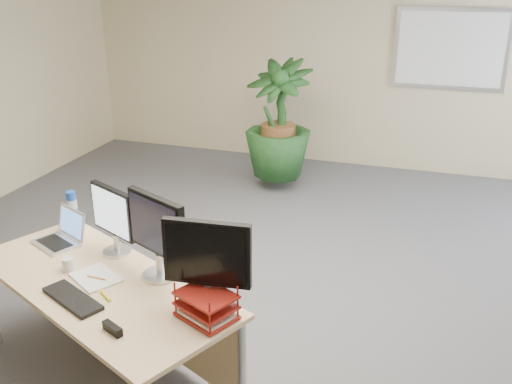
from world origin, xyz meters
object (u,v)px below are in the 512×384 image
(laptop, at_px, (63,234))
(monitor_right, at_px, (157,232))
(floor_plant, at_px, (278,126))
(monitor_left, at_px, (113,216))
(desk, at_px, (116,296))

(laptop, bearing_deg, monitor_right, -14.19)
(laptop, bearing_deg, floor_plant, 79.02)
(monitor_left, bearing_deg, desk, -63.05)
(desk, relative_size, monitor_left, 4.33)
(desk, xyz_separation_m, monitor_left, (-0.14, 0.27, 0.41))
(laptop, bearing_deg, monitor_left, -3.73)
(monitor_left, relative_size, monitor_right, 0.87)
(desk, relative_size, laptop, 5.09)
(desk, height_order, laptop, laptop)
(desk, bearing_deg, laptop, 152.68)
(monitor_left, height_order, laptop, monitor_left)
(monitor_left, bearing_deg, monitor_right, -24.27)
(floor_plant, bearing_deg, monitor_right, -86.15)
(floor_plant, distance_m, laptop, 3.25)
(monitor_left, bearing_deg, laptop, 176.27)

